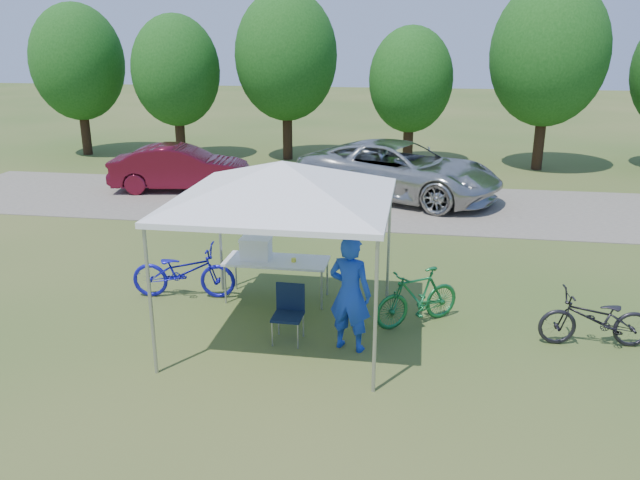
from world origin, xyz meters
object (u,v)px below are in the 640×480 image
object	(u,v)px
bike_blue	(184,271)
cyclist	(350,293)
cooler	(256,248)
sedan	(181,168)
folding_table	(277,262)
folding_chair	(289,308)
bike_green	(417,297)
minivan	(399,170)
bike_dark	(596,319)

from	to	relation	value
bike_blue	cyclist	bearing A→B (deg)	-121.94
cooler	sedan	world-z (taller)	sedan
folding_table	folding_chair	bearing A→B (deg)	-70.14
cyclist	bike_green	bearing A→B (deg)	-118.26
folding_chair	cooler	xyz separation A→B (m)	(-0.89, 1.45, 0.42)
folding_chair	bike_blue	world-z (taller)	bike_blue
cyclist	minivan	bearing A→B (deg)	-76.25
bike_green	bike_blue	bearing A→B (deg)	-131.81
cooler	sedan	bearing A→B (deg)	119.71
cyclist	bike_dark	xyz separation A→B (m)	(3.61, 0.67, -0.45)
folding_table	bike_green	bearing A→B (deg)	-14.09
bike_blue	bike_dark	world-z (taller)	bike_blue
folding_table	bike_green	size ratio (longest dim) A/B	1.15
bike_blue	bike_dark	distance (m)	6.78
folding_chair	minivan	bearing A→B (deg)	83.28
cyclist	bike_blue	world-z (taller)	cyclist
cooler	minivan	bearing A→B (deg)	74.08
folding_chair	sedan	xyz separation A→B (m)	(-5.20, 9.01, 0.18)
folding_chair	bike_blue	xyz separation A→B (m)	(-2.18, 1.29, -0.03)
cooler	cyclist	size ratio (longest dim) A/B	0.30
bike_blue	cooler	bearing A→B (deg)	-89.73
cyclist	minivan	xyz separation A→B (m)	(0.34, 9.24, -0.06)
cyclist	sedan	size ratio (longest dim) A/B	0.43
folding_table	cyclist	xyz separation A→B (m)	(1.47, -1.62, 0.19)
folding_chair	bike_green	xyz separation A→B (m)	(1.92, 0.84, -0.04)
cooler	bike_blue	bearing A→B (deg)	-172.84
bike_blue	bike_dark	size ratio (longest dim) A/B	1.11
bike_green	bike_dark	world-z (taller)	bike_green
folding_chair	sedan	world-z (taller)	sedan
bike_blue	bike_green	xyz separation A→B (m)	(4.10, -0.45, -0.01)
folding_table	bike_dark	size ratio (longest dim) A/B	1.08
cooler	minivan	world-z (taller)	minivan
bike_blue	minivan	bearing A→B (deg)	-30.87
bike_dark	sedan	distance (m)	12.94
folding_table	folding_chair	size ratio (longest dim) A/B	2.06
cooler	bike_blue	xyz separation A→B (m)	(-1.29, -0.16, -0.45)
bike_blue	bike_green	world-z (taller)	bike_blue
minivan	bike_dark	bearing A→B (deg)	-136.54
folding_chair	bike_dark	bearing A→B (deg)	7.65
sedan	cooler	bearing A→B (deg)	-160.36
minivan	bike_green	bearing A→B (deg)	-153.01
folding_table	bike_blue	xyz separation A→B (m)	(-1.65, -0.16, -0.21)
bike_blue	sedan	size ratio (longest dim) A/B	0.45
folding_table	bike_dark	bearing A→B (deg)	-10.59
bike_blue	bike_green	distance (m)	4.12
folding_table	bike_dark	xyz separation A→B (m)	(5.08, -0.95, -0.26)
cooler	bike_blue	size ratio (longest dim) A/B	0.29
cooler	minivan	xyz separation A→B (m)	(2.17, 7.62, -0.11)
bike_green	sedan	distance (m)	10.84
folding_chair	sedan	bearing A→B (deg)	121.33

